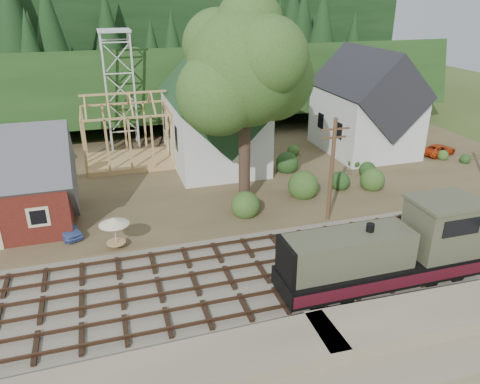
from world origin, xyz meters
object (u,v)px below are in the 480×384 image
object	(u,v)px
patio_set	(114,222)
locomotive	(389,252)
car_red	(439,150)
car_blue	(67,228)

from	to	relation	value
patio_set	locomotive	bearing A→B (deg)	-29.70
car_red	patio_set	world-z (taller)	patio_set
car_red	patio_set	bearing A→B (deg)	91.89
car_red	patio_set	xyz separation A→B (m)	(-33.04, -9.74, 1.32)
locomotive	car_red	distance (m)	25.75
car_blue	patio_set	xyz separation A→B (m)	(3.15, -2.75, 1.33)
locomotive	car_red	bearing A→B (deg)	45.17
car_blue	patio_set	bearing A→B (deg)	-64.07
locomotive	patio_set	xyz separation A→B (m)	(-14.91, 8.50, 0.02)
car_red	patio_set	size ratio (longest dim) A/B	1.81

